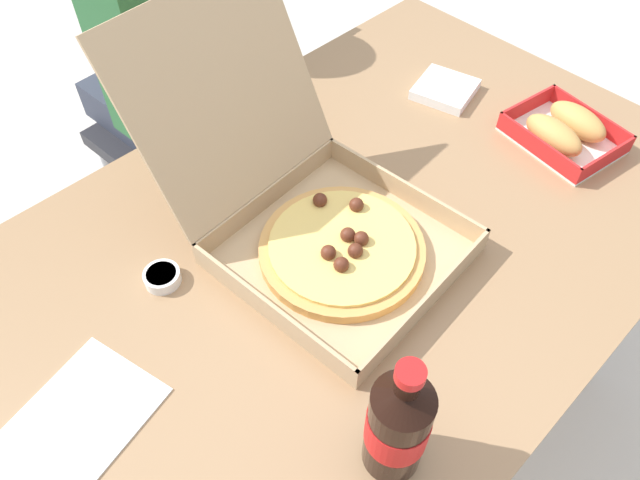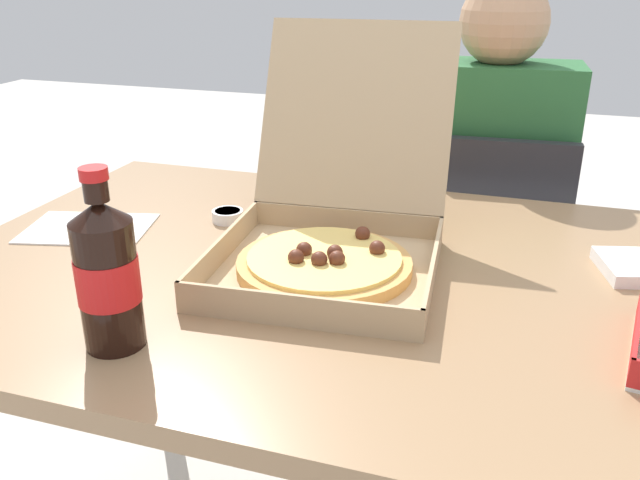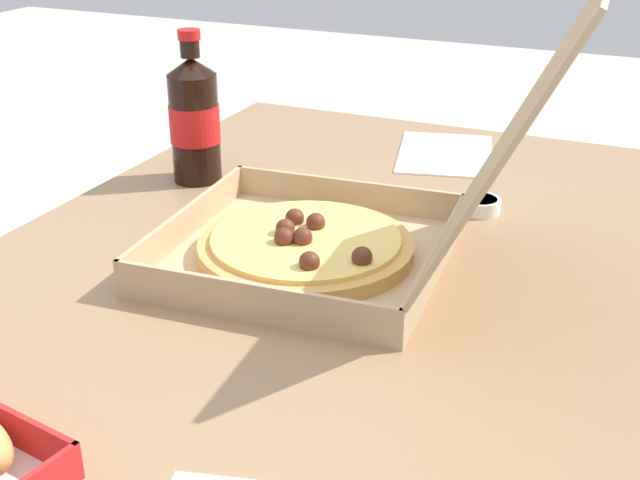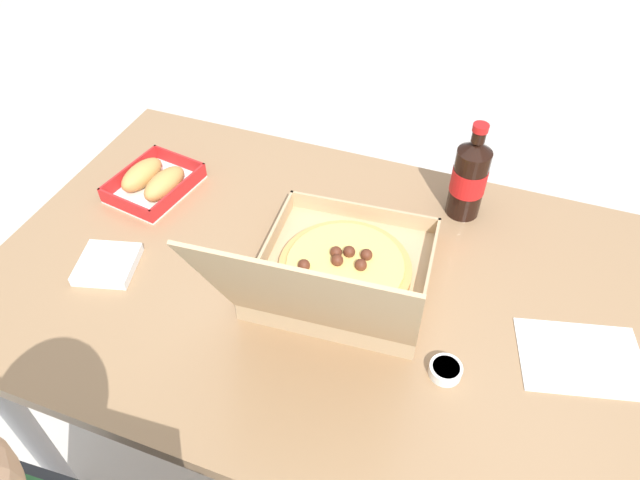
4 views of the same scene
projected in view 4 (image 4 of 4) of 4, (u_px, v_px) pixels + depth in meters
name	position (u px, v px, depth m)	size (l,w,h in m)	color
ground_plane	(319.00, 449.00, 1.65)	(10.00, 10.00, 0.00)	beige
dining_table	(319.00, 304.00, 1.18)	(1.30, 0.83, 0.74)	#997551
pizza_box_open	(339.00, 273.00, 1.07)	(0.36, 0.49, 0.34)	tan
bread_side_box	(154.00, 181.00, 1.30)	(0.18, 0.21, 0.06)	white
cola_bottle	(469.00, 178.00, 1.20)	(0.07, 0.07, 0.22)	black
paper_menu	(581.00, 358.00, 0.99)	(0.21, 0.15, 0.00)	white
napkin_pile	(107.00, 264.00, 1.14)	(0.11, 0.11, 0.02)	white
dipping_sauce_cup	(446.00, 370.00, 0.97)	(0.06, 0.06, 0.02)	white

